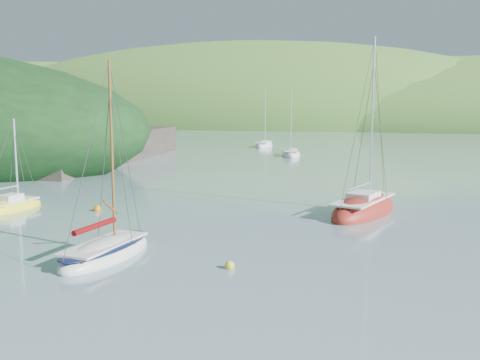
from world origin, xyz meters
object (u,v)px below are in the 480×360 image
(distant_sloop_a, at_px, (291,155))
(distant_sloop_c, at_px, (264,146))
(sailboat_yellow, at_px, (12,207))
(daysailer_white, at_px, (106,252))
(sloop_red, at_px, (364,210))

(distant_sloop_a, xyz_separation_m, distant_sloop_c, (-7.97, 13.32, 0.00))
(sailboat_yellow, height_order, distant_sloop_a, distant_sloop_a)
(distant_sloop_a, distance_m, distant_sloop_c, 15.53)
(sailboat_yellow, height_order, distant_sloop_c, distant_sloop_c)
(daysailer_white, bearing_deg, sailboat_yellow, 149.48)
(daysailer_white, height_order, distant_sloop_c, distant_sloop_c)
(daysailer_white, relative_size, sloop_red, 0.78)
(sloop_red, bearing_deg, sailboat_yellow, -149.88)
(daysailer_white, xyz_separation_m, distant_sloop_a, (-4.56, 48.86, -0.04))
(sailboat_yellow, xyz_separation_m, distant_sloop_c, (-0.72, 55.16, 0.01))
(daysailer_white, distance_m, sloop_red, 16.53)
(sailboat_yellow, relative_size, distant_sloop_a, 0.66)
(distant_sloop_a, relative_size, distant_sloop_c, 0.98)
(daysailer_white, xyz_separation_m, sloop_red, (9.40, 13.60, 0.01))
(distant_sloop_c, bearing_deg, sailboat_yellow, -95.68)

